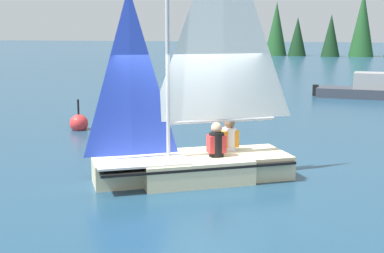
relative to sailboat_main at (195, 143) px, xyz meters
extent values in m
plane|color=navy|center=(-0.05, -0.03, -0.73)|extent=(260.00, 260.00, 0.00)
cube|color=beige|center=(-0.05, -0.03, -0.50)|extent=(2.65, 2.48, 0.47)
cube|color=beige|center=(-1.32, -0.84, -0.50)|extent=(1.22, 1.21, 0.47)
cube|color=beige|center=(1.23, 0.78, -0.50)|extent=(1.47, 1.61, 0.47)
cube|color=black|center=(-0.05, -0.03, -0.35)|extent=(4.07, 3.39, 0.05)
cube|color=silver|center=(-0.95, -0.60, -0.24)|extent=(2.25, 2.16, 0.04)
cylinder|color=#B7B7BC|center=(-0.46, -0.29, 2.13)|extent=(0.08, 0.08, 4.79)
cylinder|color=#B7B7BC|center=(0.49, 0.31, 0.43)|extent=(1.93, 1.26, 0.07)
pyramid|color=white|center=(0.49, 0.31, 2.43)|extent=(1.82, 1.18, 3.95)
pyramid|color=blue|center=(-1.07, -0.68, 1.43)|extent=(1.13, 0.75, 3.19)
cube|color=black|center=(1.66, 1.05, -0.57)|extent=(0.08, 0.07, 0.33)
cube|color=black|center=(0.43, 0.08, -0.50)|extent=(0.37, 0.35, 0.45)
cylinder|color=black|center=(0.43, 0.08, -0.03)|extent=(0.41, 0.41, 0.50)
cube|color=red|center=(0.43, 0.08, 0.00)|extent=(0.43, 0.40, 0.35)
sphere|color=tan|center=(0.43, 0.08, 0.32)|extent=(0.22, 0.22, 0.22)
cube|color=black|center=(0.55, 0.68, -0.50)|extent=(0.37, 0.35, 0.45)
cylinder|color=white|center=(0.55, 0.68, -0.03)|extent=(0.41, 0.41, 0.50)
cube|color=orange|center=(0.55, 0.68, 0.00)|extent=(0.43, 0.40, 0.35)
sphere|color=brown|center=(0.55, 0.68, 0.32)|extent=(0.22, 0.22, 0.22)
cylinder|color=white|center=(0.55, 0.68, 0.40)|extent=(0.29, 0.29, 0.06)
cube|color=#333842|center=(3.40, 14.82, -0.52)|extent=(3.99, 1.83, 0.42)
cube|color=gray|center=(3.69, 14.80, 0.04)|extent=(1.45, 1.34, 0.70)
cube|color=black|center=(1.34, 14.96, -0.48)|extent=(0.26, 0.26, 0.51)
cone|color=#143319|center=(-9.67, 54.49, 2.34)|extent=(2.49, 2.49, 6.16)
cone|color=#1E4C23|center=(-6.04, 54.20, 2.39)|extent=(2.59, 2.59, 6.26)
cone|color=#143319|center=(-3.52, 53.91, 1.50)|extent=(2.15, 2.15, 4.47)
cone|color=#143319|center=(0.28, 53.31, 1.64)|extent=(2.13, 2.13, 4.75)
cone|color=#1E4C23|center=(3.64, 54.26, 2.92)|extent=(2.81, 2.81, 7.31)
sphere|color=red|center=(-4.87, 4.15, -0.54)|extent=(0.55, 0.55, 0.55)
cylinder|color=black|center=(-4.87, 4.15, -0.08)|extent=(0.06, 0.06, 0.53)
camera|label=1|loc=(2.97, -10.01, 2.22)|focal=50.00mm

